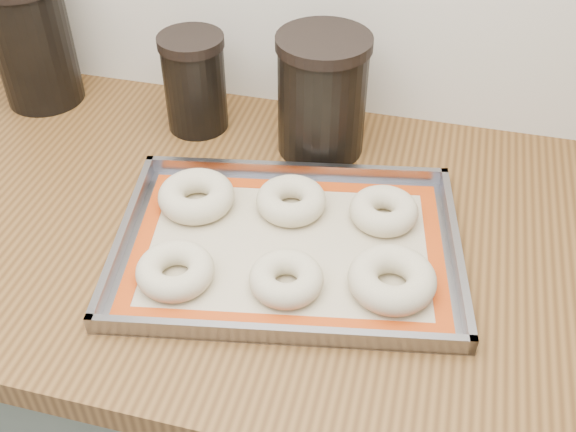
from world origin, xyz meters
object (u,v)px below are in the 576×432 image
(bagel_back_left, at_px, (196,196))
(canister_mid, at_px, (195,82))
(baking_tray, at_px, (288,245))
(bagel_front_left, at_px, (175,271))
(bagel_back_mid, at_px, (291,200))
(canister_right, at_px, (322,95))
(bagel_front_right, at_px, (392,279))
(canister_left, at_px, (32,41))
(bagel_back_right, at_px, (384,211))
(bagel_front_mid, at_px, (286,279))

(bagel_back_left, bearing_deg, canister_mid, 109.55)
(baking_tray, relative_size, bagel_front_left, 5.08)
(bagel_back_mid, bearing_deg, canister_right, 87.96)
(bagel_front_right, bearing_deg, canister_mid, 140.51)
(bagel_front_right, height_order, canister_left, canister_left)
(canister_mid, bearing_deg, baking_tray, -49.31)
(bagel_front_left, xyz_separation_m, bagel_back_right, (0.24, 0.18, 0.00))
(bagel_front_right, bearing_deg, canister_right, 117.96)
(bagel_front_left, xyz_separation_m, bagel_front_mid, (0.14, 0.02, -0.00))
(bagel_front_right, distance_m, canister_left, 0.75)
(bagel_front_mid, bearing_deg, canister_right, 94.53)
(baking_tray, relative_size, bagel_front_right, 4.57)
(bagel_front_left, relative_size, bagel_front_right, 0.90)
(baking_tray, height_order, bagel_front_left, bagel_front_left)
(bagel_front_mid, xyz_separation_m, bagel_front_right, (0.13, 0.03, 0.00))
(canister_left, xyz_separation_m, canister_right, (0.51, -0.03, -0.01))
(bagel_back_right, bearing_deg, canister_left, 163.46)
(bagel_back_mid, bearing_deg, bagel_front_right, -36.94)
(canister_right, bearing_deg, bagel_back_right, -51.90)
(bagel_front_left, xyz_separation_m, canister_right, (0.12, 0.34, 0.08))
(bagel_front_mid, height_order, bagel_back_right, bagel_back_right)
(bagel_front_left, relative_size, bagel_back_right, 1.04)
(bagel_back_mid, bearing_deg, bagel_back_right, 4.46)
(canister_mid, bearing_deg, bagel_front_mid, -54.30)
(bagel_front_mid, bearing_deg, bagel_front_left, -171.38)
(baking_tray, bearing_deg, bagel_back_right, 36.54)
(bagel_front_mid, relative_size, canister_left, 0.42)
(bagel_front_left, bearing_deg, bagel_back_mid, 57.59)
(bagel_front_right, bearing_deg, bagel_front_left, -169.29)
(bagel_front_right, bearing_deg, canister_left, 154.30)
(bagel_back_left, relative_size, bagel_back_right, 1.14)
(bagel_front_mid, height_order, canister_right, canister_right)
(bagel_front_left, height_order, bagel_back_right, bagel_back_right)
(baking_tray, xyz_separation_m, bagel_front_right, (0.15, -0.04, 0.02))
(bagel_back_right, bearing_deg, bagel_front_mid, -121.92)
(bagel_back_left, distance_m, canister_mid, 0.23)
(bagel_back_left, bearing_deg, canister_right, 54.36)
(canister_right, bearing_deg, bagel_front_mid, -85.47)
(baking_tray, bearing_deg, canister_mid, 130.69)
(bagel_front_right, height_order, canister_mid, canister_mid)
(bagel_back_mid, height_order, canister_mid, canister_mid)
(canister_mid, bearing_deg, bagel_front_right, -39.49)
(bagel_back_right, bearing_deg, bagel_front_left, -142.90)
(baking_tray, distance_m, canister_mid, 0.35)
(bagel_back_mid, xyz_separation_m, bagel_back_right, (0.13, 0.01, 0.00))
(baking_tray, distance_m, bagel_front_left, 0.16)
(canister_mid, bearing_deg, bagel_back_left, -70.45)
(bagel_front_left, distance_m, bagel_front_right, 0.28)
(bagel_front_left, distance_m, bagel_back_left, 0.15)
(bagel_front_right, xyz_separation_m, canister_mid, (-0.37, 0.31, 0.06))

